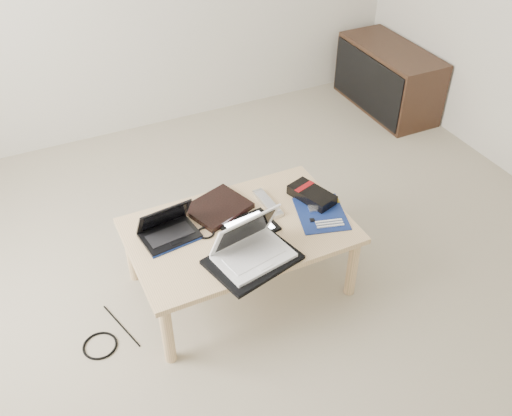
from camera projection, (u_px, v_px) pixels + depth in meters
name	position (u px, v px, depth m)	size (l,w,h in m)	color
ground	(267.00, 297.00, 3.02)	(4.00, 4.00, 0.00)	#ADA38C
coffee_table	(240.00, 236.00, 2.87)	(1.10, 0.70, 0.40)	#E2B888
media_cabinet	(387.00, 78.00, 4.48)	(0.41, 0.90, 0.50)	#3D2819
book	(218.00, 208.00, 2.95)	(0.36, 0.33, 0.03)	black
netbook	(168.00, 229.00, 2.78)	(0.29, 0.23, 0.18)	black
tablet	(250.00, 227.00, 2.84)	(0.28, 0.22, 0.01)	black
remote	(268.00, 203.00, 2.99)	(0.06, 0.25, 0.02)	silver
neoprene_sleeve	(253.00, 260.00, 2.66)	(0.40, 0.29, 0.02)	black
white_laptop	(251.00, 247.00, 2.64)	(0.38, 0.30, 0.23)	white
motherboard	(321.00, 213.00, 2.93)	(0.31, 0.35, 0.01)	#0D1B55
gpu_box	(312.00, 195.00, 3.01)	(0.20, 0.28, 0.06)	black
cable_coil	(206.00, 233.00, 2.81)	(0.09, 0.09, 0.01)	black
floor_cable_coil	(100.00, 346.00, 2.77)	(0.17, 0.17, 0.01)	black
floor_cable_trail	(121.00, 326.00, 2.87)	(0.01, 0.01, 0.34)	black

